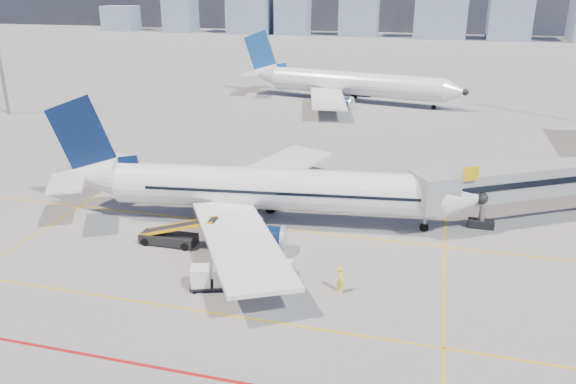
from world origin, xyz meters
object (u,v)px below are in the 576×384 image
Objects in this scene: cargo_dolly at (212,277)px; belt_loader at (170,236)px; second_aircraft at (346,83)px; ramp_worker at (341,280)px; main_aircraft at (258,189)px; baggage_tug at (273,264)px.

belt_loader reaches higher than cargo_dolly.
second_aircraft reaches higher than cargo_dolly.
ramp_worker is at bearing -8.02° from cargo_dolly.
main_aircraft reaches higher than baggage_tug.
belt_loader is (-5.66, -6.09, -2.52)m from main_aircraft.
main_aircraft is 5.74× the size of belt_loader.
cargo_dolly is at bearing -140.48° from baggage_tug.
second_aircraft is 12.21× the size of cargo_dolly.
second_aircraft is at bearing 93.13° from baggage_tug.
cargo_dolly is 1.79× the size of ramp_worker.
ramp_worker is at bearing -54.69° from main_aircraft.
baggage_tug is (3.93, -8.72, -2.43)m from main_aircraft.
belt_loader is at bearing -83.29° from second_aircraft.
belt_loader is 15.33m from ramp_worker.
baggage_tug is at bearing -74.61° from second_aircraft.
main_aircraft is 8.68m from belt_loader.
main_aircraft is at bearing 37.81° from ramp_worker.
belt_loader is at bearing 70.53° from ramp_worker.
main_aircraft reaches higher than ramp_worker.
ramp_worker is at bearing -70.19° from second_aircraft.
baggage_tug is (5.40, -64.41, -2.42)m from second_aircraft.
second_aircraft is 61.97m from belt_loader.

